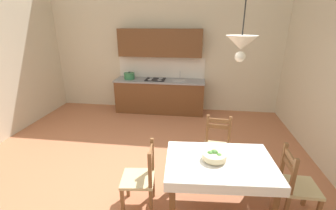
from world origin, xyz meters
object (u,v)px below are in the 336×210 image
Objects in this scene: fruit_bowl at (214,156)px; pendant_lamp at (241,44)px; dining_chair_tv_side at (141,178)px; dining_table at (219,170)px; dining_chair_window_side at (296,186)px; kitchen_cabinetry at (160,81)px; dining_chair_kitchen_side at (217,147)px.

fruit_bowl is 0.37× the size of pendant_lamp.
dining_table is at bearing 3.48° from dining_chair_tv_side.
dining_table is 1.73× the size of pendant_lamp.
dining_chair_window_side is at bearing 3.44° from dining_chair_tv_side.
kitchen_cabinetry is at bearing 110.09° from fruit_bowl.
fruit_bowl is at bearing 166.29° from pendant_lamp.
kitchen_cabinetry is 2.58× the size of dining_chair_tv_side.
kitchen_cabinetry is 1.72× the size of dining_table.
kitchen_cabinetry is 4.02m from pendant_lamp.
fruit_bowl reaches higher than dining_table.
dining_chair_kitchen_side is at bearing -61.80° from kitchen_cabinetry.
pendant_lamp is (0.10, -0.03, 1.54)m from dining_table.
dining_chair_kitchen_side is at bearing 82.39° from fruit_bowl.
dining_chair_tv_side is 1.00m from fruit_bowl.
kitchen_cabinetry reaches higher than dining_table.
dining_table is 1.49× the size of dining_chair_tv_side.
dining_chair_tv_side reaches higher than dining_table.
dining_chair_window_side and dining_chair_tv_side have the same top height.
dining_chair_tv_side is at bearing -178.39° from pendant_lamp.
dining_table is at bearing 163.90° from pendant_lamp.
pendant_lamp is (1.10, 0.03, 1.72)m from dining_chair_tv_side.
kitchen_cabinetry is 2.97m from dining_chair_kitchen_side.
fruit_bowl is (-0.08, 0.01, 0.19)m from dining_table.
dining_chair_kitchen_side reaches higher than dining_table.
fruit_bowl is at bearing 4.61° from dining_chair_tv_side.
kitchen_cabinetry reaches higher than dining_chair_tv_side.
pendant_lamp is at bearing 1.61° from dining_chair_tv_side.
dining_chair_tv_side is (-1.96, -0.12, 0.00)m from dining_chair_window_side.
kitchen_cabinetry is at bearing 118.20° from dining_chair_kitchen_side.
dining_chair_tv_side is 2.04m from pendant_lamp.
dining_chair_kitchen_side is at bearing 93.70° from pendant_lamp.
dining_chair_window_side is 1.92m from pendant_lamp.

